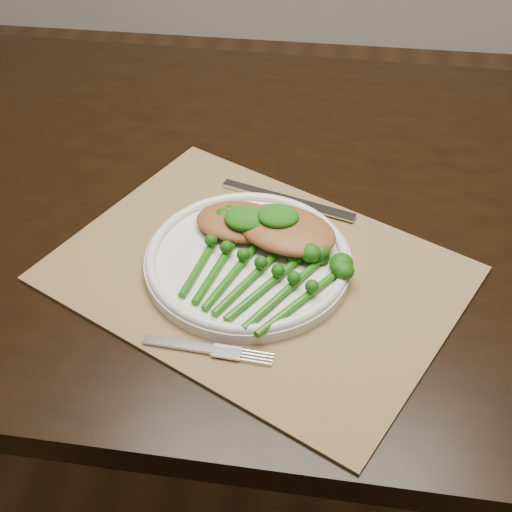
# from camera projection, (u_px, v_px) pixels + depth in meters

# --- Properties ---
(floor) EXTENTS (4.00, 4.00, 0.00)m
(floor) POSITION_uv_depth(u_px,v_px,m) (279.00, 444.00, 1.60)
(floor) COLOR #52341C
(floor) RESTS_ON ground
(dining_table) EXTENTS (1.62, 0.94, 0.75)m
(dining_table) POSITION_uv_depth(u_px,v_px,m) (297.00, 360.00, 1.30)
(dining_table) COLOR black
(dining_table) RESTS_ON ground
(placemat) EXTENTS (0.61, 0.55, 0.00)m
(placemat) POSITION_uv_depth(u_px,v_px,m) (257.00, 274.00, 0.93)
(placemat) COLOR olive
(placemat) RESTS_ON dining_table
(dinner_plate) EXTENTS (0.27, 0.27, 0.02)m
(dinner_plate) POSITION_uv_depth(u_px,v_px,m) (248.00, 259.00, 0.93)
(dinner_plate) COLOR silver
(dinner_plate) RESTS_ON placemat
(knife) EXTENTS (0.20, 0.08, 0.01)m
(knife) POSITION_uv_depth(u_px,v_px,m) (275.00, 197.00, 1.04)
(knife) COLOR silver
(knife) RESTS_ON placemat
(fork) EXTENTS (0.16, 0.03, 0.00)m
(fork) POSITION_uv_depth(u_px,v_px,m) (216.00, 350.00, 0.82)
(fork) COLOR silver
(fork) RESTS_ON placemat
(chicken_fillet_left) EXTENTS (0.13, 0.09, 0.02)m
(chicken_fillet_left) POSITION_uv_depth(u_px,v_px,m) (240.00, 222.00, 0.96)
(chicken_fillet_left) COLOR brown
(chicken_fillet_left) RESTS_ON dinner_plate
(chicken_fillet_right) EXTENTS (0.16, 0.14, 0.03)m
(chicken_fillet_right) POSITION_uv_depth(u_px,v_px,m) (286.00, 230.00, 0.94)
(chicken_fillet_right) COLOR brown
(chicken_fillet_right) RESTS_ON dinner_plate
(pesto_dollop_left) EXTENTS (0.06, 0.05, 0.02)m
(pesto_dollop_left) POSITION_uv_depth(u_px,v_px,m) (246.00, 218.00, 0.94)
(pesto_dollop_left) COLOR #10460A
(pesto_dollop_left) RESTS_ON chicken_fillet_left
(pesto_dollop_right) EXTENTS (0.05, 0.05, 0.02)m
(pesto_dollop_right) POSITION_uv_depth(u_px,v_px,m) (278.00, 216.00, 0.93)
(pesto_dollop_right) COLOR #10460A
(pesto_dollop_right) RESTS_ON chicken_fillet_right
(broccolini_bundle) EXTENTS (0.23, 0.24, 0.04)m
(broccolini_bundle) POSITION_uv_depth(u_px,v_px,m) (251.00, 278.00, 0.89)
(broccolini_bundle) COLOR #195B0C
(broccolini_bundle) RESTS_ON dinner_plate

